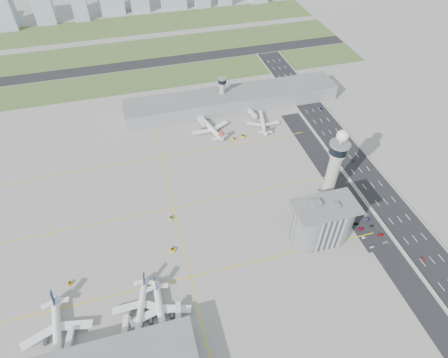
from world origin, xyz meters
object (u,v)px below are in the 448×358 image
object	(u,v)px
admin_building	(322,222)
car_lot_1	(365,237)
car_lot_3	(356,223)
car_lot_6	(386,242)
jet_bridge_near_0	(67,356)
tug_5	(243,136)
tug_2	(172,250)
tug_4	(234,139)
tug_3	(171,218)
airplane_far_a	(210,125)
car_lot_7	(381,235)
car_lot_10	(366,215)
jet_bridge_near_2	(179,327)
airplane_near_c	(160,313)
airplane_far_b	(263,120)
car_lot_0	(372,247)
car_lot_2	(361,229)
airplane_near_a	(55,332)
car_hw_2	(321,109)
tug_0	(70,283)
car_hw_1	(353,161)
control_tower	(334,165)
tug_1	(144,302)
car_lot_5	(346,208)
secondary_tower	(222,90)
car_lot_11	(357,204)
car_lot_8	(372,226)
car_lot_4	(352,214)
car_hw_4	(284,81)
car_hw_0	(423,259)
car_lot_9	(368,219)
airplane_near_b	(140,307)

from	to	relation	value
admin_building	car_lot_1	bearing A→B (deg)	-18.59
car_lot_3	car_lot_6	world-z (taller)	car_lot_6
car_lot_6	car_lot_3	bearing A→B (deg)	28.55
jet_bridge_near_0	tug_5	size ratio (longest dim) A/B	3.98
tug_2	tug_4	world-z (taller)	tug_2
tug_3	tug_5	xyz separation A→B (m)	(78.83, 77.77, 0.08)
airplane_far_a	car_lot_6	size ratio (longest dim) A/B	9.49
tug_2	car_lot_7	size ratio (longest dim) A/B	0.81
car_lot_10	car_lot_6	bearing A→B (deg)	176.17
jet_bridge_near_2	tug_5	xyz separation A→B (m)	(88.13, 159.22, -1.83)
tug_2	car_lot_1	world-z (taller)	tug_2
jet_bridge_near_2	car_lot_6	distance (m)	148.10
airplane_far_a	car_lot_10	xyz separation A→B (m)	(84.54, -130.48, -5.58)
jet_bridge_near_2	admin_building	bearing A→B (deg)	-59.62
airplane_near_c	car_lot_6	xyz separation A→B (m)	(155.05, 12.14, -5.31)
airplane_far_b	jet_bridge_near_2	bearing A→B (deg)	159.19
car_lot_0	tug_2	bearing A→B (deg)	66.02
jet_bridge_near_2	car_lot_2	size ratio (longest dim) A/B	3.10
airplane_near_a	airplane_far_b	distance (m)	237.48
car_hw_2	tug_0	bearing A→B (deg)	-155.30
car_hw_1	tug_2	bearing A→B (deg)	-158.88
tug_0	car_lot_1	distance (m)	195.56
control_tower	jet_bridge_near_0	bearing A→B (deg)	-159.55
tug_1	car_lot_5	xyz separation A→B (m)	(153.27, 35.53, -0.43)
secondary_tower	tug_3	world-z (taller)	secondary_tower
tug_2	car_lot_0	size ratio (longest dim) A/B	1.09
tug_0	car_lot_11	xyz separation A→B (m)	(205.42, 11.81, -0.28)
tug_0	control_tower	bearing A→B (deg)	-120.07
jet_bridge_near_0	car_lot_8	distance (m)	208.41
airplane_far_b	car_lot_8	bearing A→B (deg)	-153.88
car_lot_1	car_lot_5	bearing A→B (deg)	-7.85
control_tower	car_lot_4	xyz separation A→B (m)	(12.12, -18.61, -34.48)
admin_building	car_lot_11	xyz separation A→B (m)	(40.49, 19.01, -14.71)
car_lot_0	car_hw_2	distance (m)	165.75
airplane_near_c	car_hw_4	bearing A→B (deg)	143.93
tug_5	car_hw_1	size ratio (longest dim) A/B	0.89
jet_bridge_near_0	car_hw_0	bearing A→B (deg)	-79.23
tug_5	car_hw_0	size ratio (longest dim) A/B	1.00
airplane_far_b	tug_5	xyz separation A→B (m)	(-23.69, -12.50, -4.14)
admin_building	car_hw_1	distance (m)	90.60
car_lot_9	car_lot_3	bearing A→B (deg)	100.00
tug_0	car_lot_11	distance (m)	205.76
tug_4	car_hw_4	bearing A→B (deg)	-80.02
car_lot_9	car_hw_2	distance (m)	141.93
tug_4	car_lot_5	xyz separation A→B (m)	(56.65, -100.84, -0.38)
airplane_far_a	airplane_far_b	distance (m)	50.06
control_tower	tug_0	size ratio (longest dim) A/B	21.48
airplane_near_b	car_lot_9	world-z (taller)	airplane_near_b
admin_building	car_hw_1	xyz separation A→B (m)	(62.72, 63.71, -14.66)
jet_bridge_near_0	control_tower	bearing A→B (deg)	-59.55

